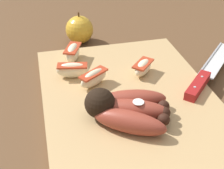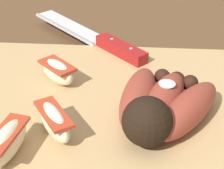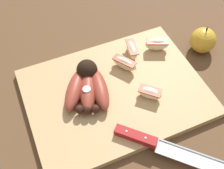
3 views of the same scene
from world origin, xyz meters
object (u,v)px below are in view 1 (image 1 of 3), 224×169
(banana_bunch, at_px, (125,109))
(apple_wedge_far, at_px, (73,53))
(chefs_knife, at_px, (205,76))
(apple_wedge_near, at_px, (73,70))
(apple_wedge_middle, at_px, (143,67))
(whole_apple, at_px, (79,30))
(apple_wedge_extra, at_px, (94,78))

(banana_bunch, distance_m, apple_wedge_far, 0.24)
(chefs_knife, xyz_separation_m, apple_wedge_far, (-0.14, -0.26, 0.01))
(apple_wedge_far, bearing_deg, apple_wedge_near, -8.37)
(apple_wedge_middle, distance_m, whole_apple, 0.25)
(apple_wedge_far, distance_m, apple_wedge_extra, 0.12)
(banana_bunch, bearing_deg, apple_wedge_near, -155.73)
(apple_wedge_middle, bearing_deg, banana_bunch, -29.71)
(apple_wedge_near, height_order, apple_wedge_middle, apple_wedge_near)
(chefs_knife, bearing_deg, apple_wedge_extra, -97.17)
(banana_bunch, bearing_deg, apple_wedge_extra, -163.99)
(chefs_knife, distance_m, apple_wedge_near, 0.28)
(banana_bunch, relative_size, whole_apple, 1.81)
(apple_wedge_near, xyz_separation_m, apple_wedge_extra, (0.04, 0.04, -0.00))
(apple_wedge_middle, bearing_deg, apple_wedge_far, -124.65)
(apple_wedge_middle, height_order, apple_wedge_far, apple_wedge_far)
(banana_bunch, xyz_separation_m, apple_wedge_extra, (-0.12, -0.03, -0.00))
(apple_wedge_far, bearing_deg, apple_wedge_extra, 13.30)
(whole_apple, bearing_deg, apple_wedge_extra, -2.02)
(apple_wedge_extra, bearing_deg, apple_wedge_near, -137.24)
(apple_wedge_middle, bearing_deg, apple_wedge_near, -98.56)
(apple_wedge_far, xyz_separation_m, apple_wedge_extra, (0.11, 0.03, -0.00))
(whole_apple, bearing_deg, banana_bunch, 3.97)
(apple_wedge_middle, distance_m, apple_wedge_far, 0.17)
(apple_wedge_far, bearing_deg, apple_wedge_middle, 55.35)
(apple_wedge_near, bearing_deg, apple_wedge_extra, 42.76)
(chefs_knife, height_order, apple_wedge_middle, apple_wedge_middle)
(apple_wedge_extra, distance_m, whole_apple, 0.25)
(apple_wedge_middle, bearing_deg, chefs_knife, 68.79)
(apple_wedge_near, relative_size, apple_wedge_middle, 1.17)
(apple_wedge_middle, relative_size, apple_wedge_extra, 0.88)
(apple_wedge_far, height_order, whole_apple, whole_apple)
(chefs_knife, height_order, apple_wedge_near, apple_wedge_near)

